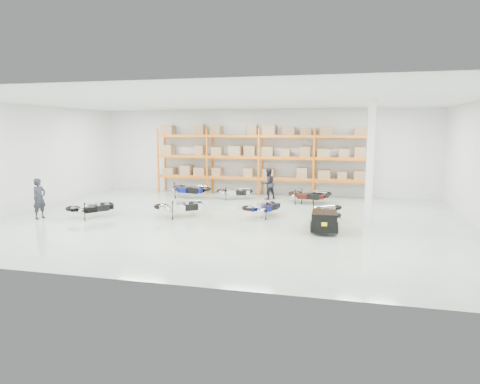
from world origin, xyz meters
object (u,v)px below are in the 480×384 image
(moto_back_b, at_px, (235,190))
(moto_back_c, at_px, (311,192))
(moto_back_d, at_px, (308,193))
(moto_blue_centre, at_px, (264,204))
(moto_touring_right, at_px, (327,209))
(moto_silver_left, at_px, (181,204))
(person_back, at_px, (268,184))
(moto_back_a, at_px, (189,187))
(person_left, at_px, (39,199))
(moto_black_far_left, at_px, (92,205))
(trailer, at_px, (324,221))

(moto_back_b, xyz_separation_m, moto_back_c, (3.77, -0.10, 0.03))
(moto_back_d, bearing_deg, moto_back_c, -11.72)
(moto_blue_centre, bearing_deg, moto_touring_right, -169.15)
(moto_silver_left, relative_size, moto_back_c, 1.04)
(moto_touring_right, xyz_separation_m, person_back, (-3.09, 5.00, 0.21))
(moto_touring_right, height_order, moto_back_d, moto_touring_right)
(moto_silver_left, distance_m, moto_back_c, 6.62)
(moto_blue_centre, relative_size, moto_back_b, 1.07)
(moto_back_a, bearing_deg, person_back, -68.28)
(moto_silver_left, bearing_deg, person_left, 67.00)
(person_back, bearing_deg, moto_touring_right, 79.21)
(moto_back_a, distance_m, moto_back_d, 6.01)
(moto_back_d, bearing_deg, moto_back_b, 92.72)
(moto_silver_left, height_order, moto_back_d, moto_silver_left)
(moto_back_c, distance_m, person_left, 11.77)
(moto_back_c, distance_m, person_back, 2.27)
(moto_black_far_left, relative_size, trailer, 0.94)
(moto_back_a, bearing_deg, moto_back_d, -79.94)
(trailer, bearing_deg, moto_silver_left, 163.39)
(trailer, bearing_deg, person_back, 112.92)
(trailer, relative_size, moto_back_a, 0.93)
(moto_silver_left, distance_m, trailer, 5.89)
(moto_touring_right, xyz_separation_m, moto_back_b, (-4.68, 4.53, -0.09))
(trailer, distance_m, person_back, 7.30)
(moto_silver_left, height_order, trailer, moto_silver_left)
(moto_back_a, xyz_separation_m, person_back, (3.96, 0.58, 0.20))
(moto_back_a, height_order, moto_back_c, moto_back_a)
(person_left, bearing_deg, moto_black_far_left, -59.26)
(person_left, bearing_deg, moto_back_b, -33.18)
(moto_black_far_left, distance_m, person_left, 2.01)
(moto_back_c, relative_size, person_left, 1.05)
(moto_back_d, distance_m, person_left, 11.46)
(moto_black_far_left, height_order, person_back, person_back)
(moto_blue_centre, bearing_deg, moto_black_far_left, 40.55)
(moto_black_far_left, xyz_separation_m, trailer, (9.03, -0.48, -0.07))
(moto_touring_right, bearing_deg, moto_back_d, 104.56)
(person_left, bearing_deg, moto_back_c, -46.72)
(trailer, height_order, person_back, person_back)
(moto_blue_centre, xyz_separation_m, moto_back_d, (1.43, 3.43, 0.00))
(moto_touring_right, xyz_separation_m, moto_back_d, (-1.05, 4.08, -0.05))
(moto_touring_right, bearing_deg, person_left, -170.67)
(moto_blue_centre, distance_m, moto_back_d, 3.71)
(moto_silver_left, distance_m, person_back, 5.76)
(moto_black_far_left, bearing_deg, moto_silver_left, -126.07)
(moto_touring_right, xyz_separation_m, moto_back_a, (-7.05, 4.42, 0.01))
(moto_black_far_left, relative_size, moto_back_a, 0.87)
(trailer, relative_size, moto_back_b, 1.12)
(moto_touring_right, relative_size, person_back, 1.20)
(moto_silver_left, height_order, person_back, person_back)
(trailer, bearing_deg, moto_touring_right, 87.83)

